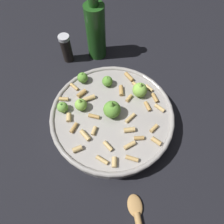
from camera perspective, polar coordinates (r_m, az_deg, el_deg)
The scene contains 4 objects.
ground_plane at distance 0.60m, azimuth 0.00°, elevation -3.09°, with size 2.40×2.40×0.00m, color black.
cooking_pan at distance 0.57m, azimuth -0.06°, elevation -1.36°, with size 0.34×0.34×0.12m.
pepper_shaker at distance 0.74m, azimuth -12.72°, elevation 17.06°, with size 0.04×0.04×0.10m.
olive_oil_bottle at distance 0.71m, azimuth -4.59°, elevation 21.83°, with size 0.06×0.06×0.24m.
Camera 1 is at (-0.16, 0.22, 0.54)m, focal length 32.50 mm.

